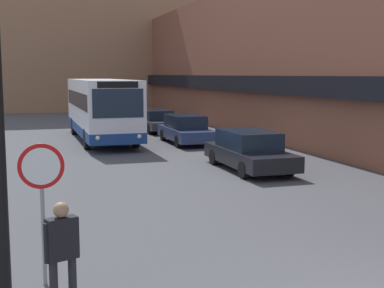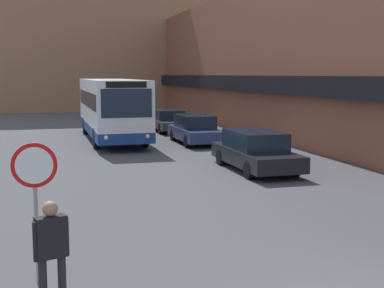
{
  "view_description": "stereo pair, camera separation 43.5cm",
  "coord_description": "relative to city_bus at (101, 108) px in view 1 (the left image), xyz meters",
  "views": [
    {
      "loc": [
        -4.81,
        -6.01,
        3.56
      ],
      "look_at": [
        -0.91,
        6.32,
        1.88
      ],
      "focal_mm": 50.0,
      "sensor_mm": 36.0,
      "label": 1
    },
    {
      "loc": [
        -4.4,
        -6.13,
        3.56
      ],
      "look_at": [
        -0.91,
        6.32,
        1.88
      ],
      "focal_mm": 50.0,
      "sensor_mm": 36.0,
      "label": 2
    }
  ],
  "objects": [
    {
      "name": "building_backdrop_far",
      "position": [
        0.78,
        26.68,
        8.1
      ],
      "size": [
        26.0,
        8.0,
        19.74
      ],
      "color": "#996B4C",
      "rests_on": "ground_plane"
    },
    {
      "name": "parked_car_front",
      "position": [
        3.98,
        -10.76,
        -1.04
      ],
      "size": [
        1.94,
        4.88,
        1.47
      ],
      "color": "black",
      "rests_on": "ground_plane"
    },
    {
      "name": "building_row_right",
      "position": [
        10.76,
        1.02,
        2.66
      ],
      "size": [
        5.5,
        60.0,
        8.9
      ],
      "color": "brown",
      "rests_on": "ground_plane"
    },
    {
      "name": "city_bus",
      "position": [
        0.0,
        0.0,
        0.0
      ],
      "size": [
        2.63,
        10.93,
        3.29
      ],
      "color": "silver",
      "rests_on": "ground_plane"
    },
    {
      "name": "stop_sign",
      "position": [
        -3.78,
        -19.9,
        -0.01
      ],
      "size": [
        0.76,
        0.08,
        2.43
      ],
      "color": "gray",
      "rests_on": "ground_plane"
    },
    {
      "name": "street_lamp",
      "position": [
        -4.0,
        -23.95,
        2.27
      ],
      "size": [
        1.46,
        0.36,
        6.54
      ],
      "color": "black",
      "rests_on": "ground_plane"
    },
    {
      "name": "parked_car_back",
      "position": [
        3.98,
        3.61,
        -1.08
      ],
      "size": [
        1.86,
        4.76,
        1.36
      ],
      "color": "#38383D",
      "rests_on": "ground_plane"
    },
    {
      "name": "parked_car_middle",
      "position": [
        3.98,
        -2.59,
        -1.04
      ],
      "size": [
        1.89,
        4.66,
        1.48
      ],
      "color": "navy",
      "rests_on": "ground_plane"
    },
    {
      "name": "pedestrian",
      "position": [
        -3.56,
        -21.12,
        -0.75
      ],
      "size": [
        0.53,
        0.35,
        1.71
      ],
      "rotation": [
        0.0,
        0.0,
        0.34
      ],
      "color": "#232328",
      "rests_on": "ground_plane"
    }
  ]
}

